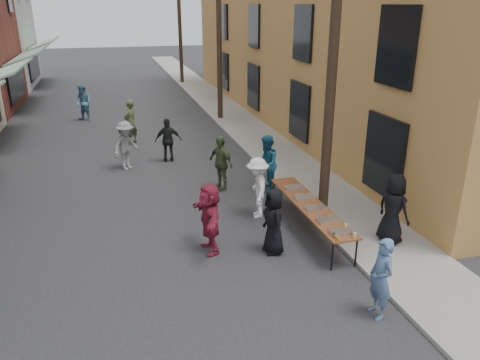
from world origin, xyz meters
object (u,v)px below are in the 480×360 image
server (393,209)px  utility_pole_near (334,48)px  catering_tray_sausage (341,232)px  guest_front_c (266,164)px  utility_pole_mid (219,26)px  guest_front_a (274,221)px  serving_table (310,206)px  utility_pole_far (179,19)px

server → utility_pole_near: bearing=5.7°
catering_tray_sausage → guest_front_c: bearing=92.1°
utility_pole_mid → guest_front_a: size_ratio=5.68×
serving_table → server: (1.60, -1.18, 0.25)m
catering_tray_sausage → guest_front_a: 1.55m
serving_table → server: bearing=-36.3°
utility_pole_mid → serving_table: size_ratio=2.25×
serving_table → guest_front_c: 2.97m
utility_pole_mid → catering_tray_sausage: 14.89m
server → catering_tray_sausage: bearing=87.9°
utility_pole_near → server: utility_pole_near is taller
utility_pole_mid → server: (0.87, -13.93, -3.54)m
guest_front_a → guest_front_c: 3.85m
utility_pole_near → guest_front_a: size_ratio=5.68×
guest_front_c → server: (1.77, -4.13, 0.06)m
utility_pole_far → utility_pole_near: bearing=-90.0°
utility_pole_mid → serving_table: (-0.73, -12.75, -3.79)m
utility_pole_far → utility_pole_mid: bearing=-90.0°
guest_front_a → guest_front_c: guest_front_c is taller
serving_table → guest_front_c: guest_front_c is taller
utility_pole_near → server: bearing=-65.7°
utility_pole_near → catering_tray_sausage: bearing=-106.9°
utility_pole_far → server: (0.87, -25.93, -3.54)m
catering_tray_sausage → server: size_ratio=0.29×
server → serving_table: bearing=35.1°
utility_pole_near → utility_pole_mid: bearing=90.0°
utility_pole_mid → server: utility_pole_mid is taller
utility_pole_far → guest_front_a: bearing=-94.4°
serving_table → guest_front_a: bearing=-149.4°
utility_pole_mid → utility_pole_far: size_ratio=1.00×
utility_pole_far → guest_front_a: size_ratio=5.68×
utility_pole_mid → guest_front_a: bearing=-98.3°
utility_pole_near → guest_front_c: (-0.90, 2.20, -3.61)m
guest_front_a → server: size_ratio=0.92×
utility_pole_mid → utility_pole_far: 12.00m
utility_pole_mid → utility_pole_far: (0.00, 12.00, 0.00)m
utility_pole_far → catering_tray_sausage: size_ratio=18.00×
utility_pole_mid → utility_pole_near: bearing=-90.0°
serving_table → utility_pole_mid: bearing=86.7°
utility_pole_near → guest_front_a: 4.46m
utility_pole_far → guest_front_c: (-0.90, -21.80, -3.61)m
utility_pole_mid → guest_front_a: utility_pole_mid is taller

